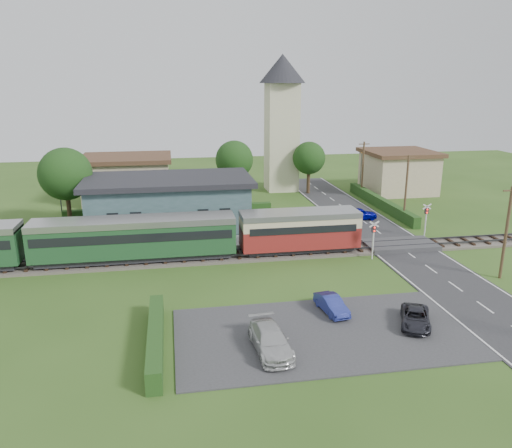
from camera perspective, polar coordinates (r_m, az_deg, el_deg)
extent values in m
plane|color=#2D4C19|center=(40.96, 4.58, -4.34)|extent=(120.00, 120.00, 0.00)
cube|color=#4C443D|center=(42.75, 3.92, -3.30)|extent=(76.00, 3.20, 0.20)
cube|color=#3F3F47|center=(41.98, 4.16, -3.21)|extent=(76.00, 0.08, 0.15)
cube|color=#3F3F47|center=(43.31, 3.71, -2.60)|extent=(76.00, 0.08, 0.15)
cube|color=#28282B|center=(44.41, 17.21, -3.36)|extent=(6.00, 70.00, 0.05)
cube|color=#333335|center=(30.02, 7.52, -12.26)|extent=(17.00, 9.00, 0.08)
cube|color=#333335|center=(46.03, 16.12, -2.33)|extent=(6.20, 3.40, 0.45)
cube|color=gray|center=(44.60, -9.66, -2.50)|extent=(30.00, 3.00, 0.45)
cube|color=beige|center=(44.93, -20.00, -1.21)|extent=(2.00, 2.00, 2.40)
cube|color=#232328|center=(44.60, -20.15, 0.36)|extent=(2.30, 2.30, 0.15)
cube|color=#375557|center=(49.58, -9.85, 1.99)|extent=(15.00, 8.00, 4.80)
cube|color=#232328|center=(49.02, -9.99, 4.99)|extent=(16.00, 9.00, 0.50)
cube|color=#232328|center=(46.12, -9.74, -0.74)|extent=(1.20, 0.12, 2.20)
cube|color=black|center=(46.06, -16.04, 0.52)|extent=(1.00, 0.12, 1.20)
cube|color=black|center=(45.88, -13.56, 0.64)|extent=(1.00, 0.12, 1.20)
cube|color=black|center=(45.85, -6.06, 0.99)|extent=(1.00, 0.12, 1.20)
cube|color=black|center=(46.01, -3.58, 1.10)|extent=(1.00, 0.12, 1.20)
cube|color=#232328|center=(42.77, 4.95, -2.61)|extent=(9.00, 2.20, 0.50)
cube|color=maroon|center=(42.47, 4.98, -1.34)|extent=(10.00, 2.80, 1.80)
cube|color=beige|center=(42.11, 5.02, 0.29)|extent=(10.00, 2.82, 0.90)
cube|color=black|center=(42.21, 5.01, -0.17)|extent=(9.00, 2.88, 0.60)
cube|color=#949494|center=(41.94, 5.04, 1.14)|extent=(10.00, 2.90, 0.45)
cube|color=#232328|center=(41.56, -13.54, -3.57)|extent=(15.20, 2.20, 0.50)
cube|color=#1E4826|center=(41.10, -13.68, -1.60)|extent=(16.00, 2.80, 2.60)
cube|color=black|center=(40.98, -13.71, -1.07)|extent=(15.40, 2.86, 0.70)
cube|color=#949494|center=(40.71, -13.81, 0.28)|extent=(16.00, 2.90, 0.50)
cube|color=beige|center=(67.20, 2.94, 9.81)|extent=(4.00, 4.00, 14.00)
cone|color=#232328|center=(66.84, 3.05, 17.33)|extent=(6.00, 6.00, 3.60)
cube|color=tan|center=(63.47, -14.47, 4.85)|extent=(10.00, 8.00, 5.00)
cube|color=#472D1E|center=(63.02, -14.64, 7.30)|extent=(10.80, 8.80, 0.50)
cube|color=tan|center=(69.02, 15.93, 5.61)|extent=(8.00, 8.00, 5.00)
cube|color=#472D1E|center=(68.61, 16.11, 7.86)|extent=(8.80, 8.80, 0.50)
cube|color=#193814|center=(28.61, -11.40, -12.69)|extent=(0.80, 9.00, 1.20)
cube|color=#193814|center=(59.88, 14.04, 2.37)|extent=(0.80, 18.00, 1.20)
cube|color=#193814|center=(54.37, -9.79, 1.32)|extent=(22.00, 0.80, 1.30)
cylinder|color=#332316|center=(53.56, -20.60, 1.86)|extent=(0.44, 0.44, 4.12)
sphere|color=#143311|center=(52.91, -20.95, 5.36)|extent=(5.20, 5.20, 5.20)
cylinder|color=#332316|center=(61.89, -2.46, 4.53)|extent=(0.44, 0.44, 3.85)
sphere|color=#143311|center=(61.35, -2.49, 7.38)|extent=(4.60, 4.60, 4.60)
cylinder|color=#332316|center=(65.83, 6.01, 5.02)|extent=(0.44, 0.44, 3.58)
sphere|color=#143311|center=(65.35, 6.08, 7.51)|extent=(4.20, 4.20, 4.20)
cylinder|color=#473321|center=(40.74, 26.67, -0.96)|extent=(0.22, 0.22, 7.00)
cube|color=#473321|center=(40.02, 27.23, 3.42)|extent=(1.40, 0.10, 0.10)
cylinder|color=#473321|center=(53.97, 16.77, 3.87)|extent=(0.22, 0.22, 7.00)
cube|color=#473321|center=(53.43, 17.05, 7.23)|extent=(1.40, 0.10, 0.10)
cylinder|color=#473321|center=(64.72, 12.10, 6.11)|extent=(0.22, 0.22, 7.00)
cube|color=#473321|center=(64.27, 12.26, 8.92)|extent=(1.40, 0.10, 0.10)
cylinder|color=silver|center=(42.11, 13.24, -1.99)|extent=(0.12, 0.12, 3.00)
cube|color=#232328|center=(41.80, 13.33, -0.55)|extent=(0.35, 0.18, 0.55)
sphere|color=#FF190C|center=(41.65, 13.41, -0.40)|extent=(0.14, 0.14, 0.14)
sphere|color=#FF190C|center=(41.73, 13.38, -0.80)|extent=(0.14, 0.14, 0.14)
cube|color=silver|center=(41.69, 13.37, -0.03)|extent=(0.84, 0.05, 0.55)
cube|color=silver|center=(41.69, 13.37, -0.03)|extent=(0.84, 0.05, 0.55)
cylinder|color=silver|center=(49.34, 18.81, 0.21)|extent=(0.12, 0.12, 3.00)
cube|color=#232328|center=(49.07, 18.92, 1.44)|extent=(0.35, 0.18, 0.55)
sphere|color=#FF190C|center=(48.93, 19.01, 1.58)|extent=(0.14, 0.14, 0.14)
sphere|color=#FF190C|center=(49.00, 18.97, 1.24)|extent=(0.14, 0.14, 0.14)
cube|color=silver|center=(48.98, 18.97, 1.89)|extent=(0.84, 0.05, 0.55)
cube|color=silver|center=(48.98, 18.97, 1.89)|extent=(0.84, 0.05, 0.55)
cylinder|color=#3F3F47|center=(59.61, -21.53, 3.54)|extent=(0.14, 0.14, 5.00)
sphere|color=orange|center=(59.17, -21.78, 5.91)|extent=(0.30, 0.30, 0.30)
cylinder|color=#3F3F47|center=(70.13, 11.92, 6.03)|extent=(0.14, 0.14, 5.00)
sphere|color=orange|center=(69.75, 12.04, 8.05)|extent=(0.30, 0.30, 0.30)
imported|color=#00018B|center=(53.97, 11.70, 1.16)|extent=(3.89, 1.83, 1.29)
imported|color=navy|center=(32.29, 8.63, -9.06)|extent=(1.58, 3.34, 1.06)
imported|color=#BCBCBC|center=(27.65, 1.66, -13.13)|extent=(2.09, 4.56, 1.29)
imported|color=#24252C|center=(31.80, 17.77, -10.16)|extent=(2.98, 3.93, 0.99)
imported|color=gray|center=(44.42, -0.45, -0.92)|extent=(0.62, 0.43, 1.65)
imported|color=gray|center=(44.44, -17.22, -1.47)|extent=(0.86, 1.03, 1.91)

